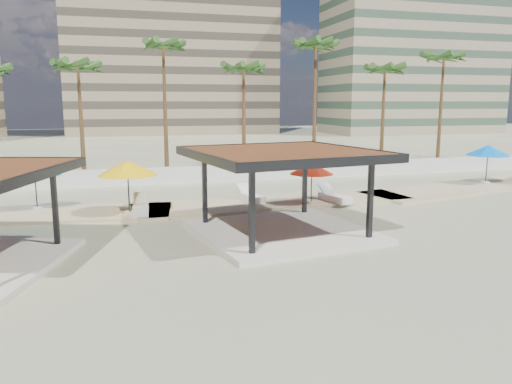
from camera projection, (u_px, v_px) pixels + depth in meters
ground at (282, 238)px, 21.40m from camera, size 200.00×200.00×0.00m
promenade at (273, 201)px, 29.19m from camera, size 44.45×7.97×0.24m
boundary_wall at (212, 174)px, 36.46m from camera, size 56.00×0.30×1.20m
building_mid at (171, 57)px, 93.90m from camera, size 38.00×16.00×30.40m
building_east at (413, 41)px, 93.64m from camera, size 32.00×15.00×36.40m
pavilion_central at (283, 184)px, 21.64m from camera, size 8.44×8.44×3.74m
umbrella_b at (128, 168)px, 24.82m from camera, size 3.94×3.94×2.71m
umbrella_c at (312, 169)px, 27.50m from camera, size 2.63×2.63×2.27m
umbrella_d at (488, 151)px, 34.48m from camera, size 3.64×3.64×2.66m
umbrella_f at (34, 170)px, 26.04m from camera, size 2.92×2.92×2.42m
lounger_a at (141, 209)px, 25.39m from camera, size 0.93×2.43×0.90m
lounger_b at (251, 197)px, 28.64m from camera, size 1.24×2.36×0.85m
lounger_c at (334, 197)px, 28.42m from camera, size 1.28×2.48×0.90m
palm_c at (78, 71)px, 34.79m from camera, size 3.00×3.00×9.05m
palm_d at (163, 51)px, 36.85m from camera, size 3.00×3.00×10.76m
palm_e at (244, 73)px, 38.23m from camera, size 3.00×3.00×9.16m
palm_f at (316, 51)px, 39.69m from camera, size 3.00×3.00×11.08m
palm_g at (385, 73)px, 41.19m from camera, size 3.00×3.00×9.29m
palm_h at (444, 62)px, 43.16m from camera, size 3.00×3.00×10.47m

